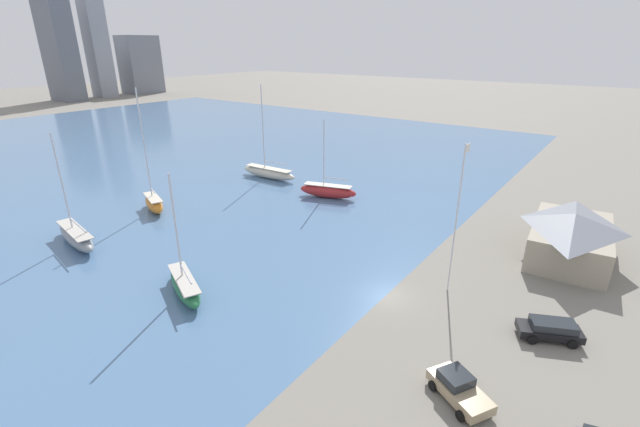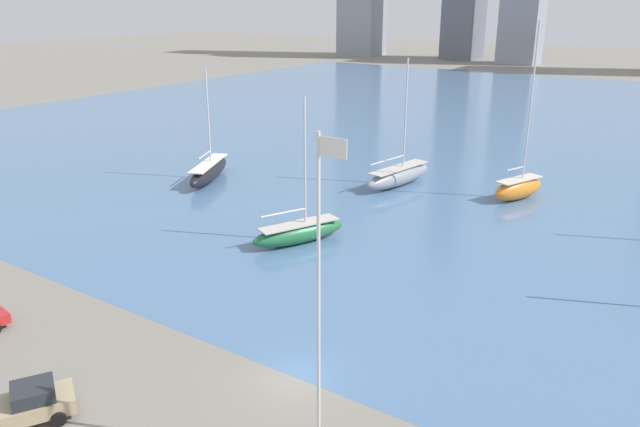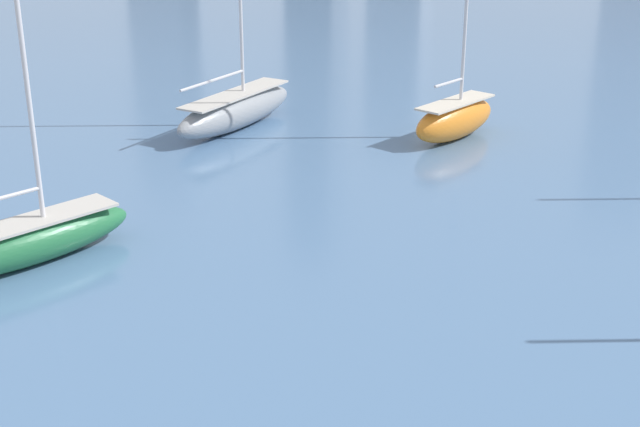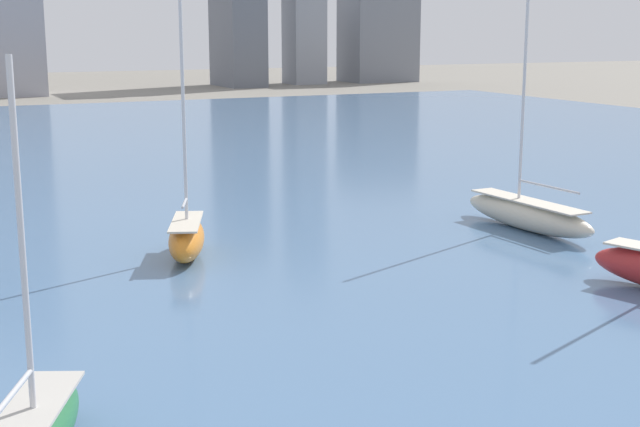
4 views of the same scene
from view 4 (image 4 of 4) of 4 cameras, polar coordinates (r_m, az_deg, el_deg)
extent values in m
cube|color=#4C7099|center=(80.82, -15.60, 2.77)|extent=(180.00, 140.00, 0.00)
cube|color=slate|center=(208.13, 3.74, 11.86)|extent=(15.45, 11.71, 24.94)
cube|color=#BCB7AD|center=(26.22, -18.25, -12.34)|extent=(4.13, 6.67, 0.10)
cylinder|color=silver|center=(25.24, -18.57, -1.50)|extent=(0.18, 0.18, 9.75)
cylinder|color=silver|center=(24.62, -19.34, -11.12)|extent=(1.71, 3.59, 0.14)
ellipsoid|color=orange|center=(47.93, -8.53, -1.65)|extent=(4.01, 6.60, 2.03)
cube|color=beige|center=(47.72, -8.56, -0.52)|extent=(3.29, 5.41, 0.10)
cube|color=#2D2D33|center=(48.06, -8.51, -2.30)|extent=(0.56, 1.13, 0.91)
cylinder|color=silver|center=(47.21, -8.79, 8.20)|extent=(0.18, 0.18, 14.35)
cylinder|color=silver|center=(46.77, -8.68, 0.66)|extent=(1.01, 2.32, 0.14)
ellipsoid|color=beige|center=(55.50, 13.12, -0.09)|extent=(2.55, 11.06, 1.83)
cube|color=beige|center=(55.34, 13.16, 0.78)|extent=(2.09, 9.07, 0.10)
cube|color=#2D2D33|center=(55.61, 13.10, -0.60)|extent=(0.26, 1.98, 0.82)
cylinder|color=silver|center=(55.11, 12.93, 7.93)|extent=(0.18, 0.18, 13.58)
cylinder|color=silver|center=(53.89, 14.40, 1.67)|extent=(0.40, 5.05, 0.14)
camera|label=1|loc=(20.94, -137.71, 18.29)|focal=24.00mm
camera|label=2|loc=(32.59, 91.13, 11.01)|focal=35.00mm
camera|label=3|loc=(22.73, 65.76, 8.87)|focal=50.00mm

